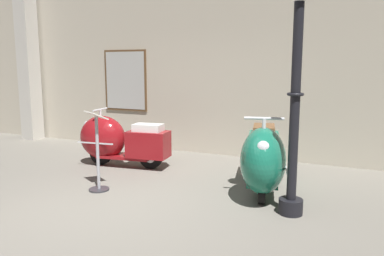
% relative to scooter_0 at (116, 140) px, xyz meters
% --- Properties ---
extents(ground_plane, '(60.00, 60.00, 0.00)m').
position_rel_scooter_0_xyz_m(ground_plane, '(1.20, -1.74, -0.45)').
color(ground_plane, slate).
extents(showroom_back_wall, '(18.00, 0.63, 3.60)m').
position_rel_scooter_0_xyz_m(showroom_back_wall, '(1.03, 1.63, 1.34)').
color(showroom_back_wall, '#BCB29E').
rests_on(showroom_back_wall, ground).
extents(scooter_0, '(1.67, 0.66, 0.99)m').
position_rel_scooter_0_xyz_m(scooter_0, '(0.00, 0.00, 0.00)').
color(scooter_0, black).
rests_on(scooter_0, ground).
extents(scooter_1, '(0.91, 1.86, 1.10)m').
position_rel_scooter_0_xyz_m(scooter_1, '(2.67, -0.42, 0.05)').
color(scooter_1, black).
rests_on(scooter_1, ground).
extents(lamppost, '(0.29, 0.29, 2.68)m').
position_rel_scooter_0_xyz_m(lamppost, '(3.15, -0.98, 1.04)').
color(lamppost, black).
rests_on(lamppost, ground).
extents(info_stanchion, '(0.39, 0.35, 1.12)m').
position_rel_scooter_0_xyz_m(info_stanchion, '(0.55, -1.21, 0.01)').
color(info_stanchion, '#333338').
rests_on(info_stanchion, ground).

